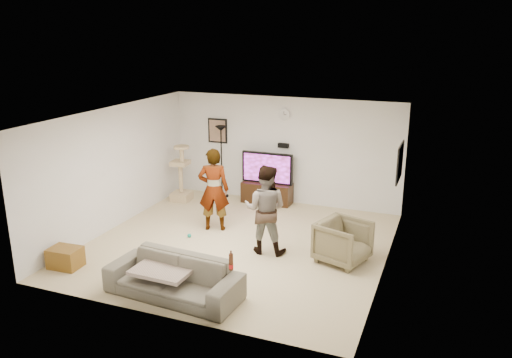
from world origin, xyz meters
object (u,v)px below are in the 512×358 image
(armchair, at_px, (343,242))
(floor_lamp, at_px, (221,162))
(person_left, at_px, (214,190))
(tv_stand, at_px, (267,193))
(person_right, at_px, (265,209))
(beer_bottle, at_px, (231,262))
(tv, at_px, (267,168))
(sofa, at_px, (174,278))
(side_table, at_px, (65,258))
(cat_tree, at_px, (181,173))

(armchair, bearing_deg, floor_lamp, 72.50)
(armchair, bearing_deg, person_left, 96.97)
(tv_stand, distance_m, person_right, 2.83)
(armchair, bearing_deg, beer_bottle, 169.28)
(person_left, relative_size, armchair, 2.06)
(person_left, distance_m, beer_bottle, 3.15)
(person_left, xyz_separation_m, armchair, (2.79, -0.56, -0.48))
(tv, bearing_deg, sofa, -87.77)
(person_right, bearing_deg, tv_stand, -76.39)
(floor_lamp, xyz_separation_m, person_left, (0.76, -2.01, -0.02))
(tv_stand, relative_size, armchair, 1.42)
(armchair, bearing_deg, tv_stand, 61.36)
(tv_stand, xyz_separation_m, side_table, (-2.07, -4.49, -0.07))
(person_right, height_order, sofa, person_right)
(person_left, bearing_deg, person_right, 135.37)
(cat_tree, bearing_deg, floor_lamp, 39.07)
(tv_stand, relative_size, beer_bottle, 4.72)
(cat_tree, height_order, person_right, person_right)
(cat_tree, relative_size, side_table, 2.57)
(floor_lamp, distance_m, person_left, 2.15)
(person_right, height_order, side_table, person_right)
(tv_stand, distance_m, beer_bottle, 4.84)
(armchair, relative_size, side_table, 1.56)
(tv_stand, height_order, person_left, person_left)
(floor_lamp, relative_size, side_table, 3.28)
(sofa, xyz_separation_m, armchair, (2.17, 2.15, 0.07))
(person_left, xyz_separation_m, person_right, (1.36, -0.65, -0.03))
(side_table, bearing_deg, sofa, -4.66)
(tv_stand, distance_m, floor_lamp, 1.35)
(person_left, bearing_deg, sofa, 83.92)
(person_right, bearing_deg, floor_lamp, -57.25)
(side_table, bearing_deg, cat_tree, 88.64)
(person_right, xyz_separation_m, sofa, (-0.74, -2.06, -0.52))
(tv_stand, height_order, floor_lamp, floor_lamp)
(sofa, distance_m, side_table, 2.27)
(tv, xyz_separation_m, person_left, (-0.44, -1.96, -0.00))
(tv, distance_m, cat_tree, 2.07)
(tv, height_order, floor_lamp, floor_lamp)
(sofa, relative_size, beer_bottle, 8.47)
(tv_stand, height_order, cat_tree, cat_tree)
(beer_bottle, bearing_deg, floor_lamp, 116.53)
(person_right, relative_size, beer_bottle, 6.63)
(cat_tree, xyz_separation_m, person_right, (2.90, -2.03, 0.14))
(cat_tree, distance_m, armchair, 4.75)
(cat_tree, bearing_deg, tv, 16.56)
(beer_bottle, distance_m, side_table, 3.28)
(person_left, bearing_deg, armchair, 149.65)
(floor_lamp, distance_m, sofa, 4.95)
(beer_bottle, height_order, side_table, beer_bottle)
(tv, xyz_separation_m, cat_tree, (-1.98, -0.59, -0.17))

